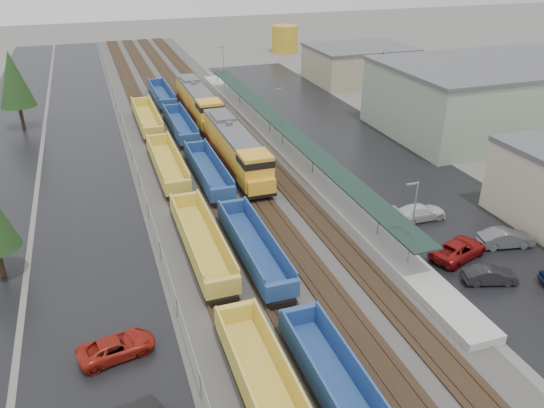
% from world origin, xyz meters
% --- Properties ---
extents(ballast_strip, '(20.00, 160.00, 0.08)m').
position_xyz_m(ballast_strip, '(0.00, 60.00, 0.04)').
color(ballast_strip, '#302D2B').
rests_on(ballast_strip, ground).
extents(trackbed, '(14.60, 160.00, 0.22)m').
position_xyz_m(trackbed, '(-0.00, 60.00, 0.16)').
color(trackbed, black).
rests_on(trackbed, ground).
extents(west_parking_lot, '(10.00, 160.00, 0.02)m').
position_xyz_m(west_parking_lot, '(-15.00, 60.00, 0.01)').
color(west_parking_lot, black).
rests_on(west_parking_lot, ground).
extents(west_road, '(9.00, 160.00, 0.02)m').
position_xyz_m(west_road, '(-25.00, 60.00, 0.01)').
color(west_road, black).
rests_on(west_road, ground).
extents(east_commuter_lot, '(16.00, 100.00, 0.02)m').
position_xyz_m(east_commuter_lot, '(19.00, 50.00, 0.01)').
color(east_commuter_lot, black).
rests_on(east_commuter_lot, ground).
extents(station_platform, '(3.00, 80.00, 8.00)m').
position_xyz_m(station_platform, '(9.50, 50.01, 0.73)').
color(station_platform, '#9E9B93').
rests_on(station_platform, ground).
extents(chainlink_fence, '(0.08, 160.04, 2.02)m').
position_xyz_m(chainlink_fence, '(-9.50, 58.44, 1.61)').
color(chainlink_fence, gray).
rests_on(chainlink_fence, ground).
extents(industrial_buildings, '(32.52, 75.30, 9.50)m').
position_xyz_m(industrial_buildings, '(37.76, 45.85, 4.25)').
color(industrial_buildings, '#B7A98C').
rests_on(industrial_buildings, ground).
extents(distant_hills, '(301.00, 140.00, 25.20)m').
position_xyz_m(distant_hills, '(44.79, 210.68, 0.00)').
color(distant_hills, '#4C5F49').
rests_on(distant_hills, ground).
extents(tree_west_far, '(4.84, 4.84, 11.00)m').
position_xyz_m(tree_west_far, '(-23.00, 70.00, 7.12)').
color(tree_west_far, '#332316').
rests_on(tree_west_far, ground).
extents(tree_east, '(4.40, 4.40, 10.00)m').
position_xyz_m(tree_east, '(28.00, 58.00, 6.47)').
color(tree_east, '#332316').
rests_on(tree_east, ground).
extents(locomotive_lead, '(3.24, 21.33, 4.83)m').
position_xyz_m(locomotive_lead, '(2.00, 45.32, 2.55)').
color(locomotive_lead, black).
rests_on(locomotive_lead, ground).
extents(locomotive_trail, '(3.24, 21.33, 4.83)m').
position_xyz_m(locomotive_trail, '(2.00, 66.32, 2.55)').
color(locomotive_trail, black).
rests_on(locomotive_trail, ground).
extents(well_string_yellow, '(2.80, 89.80, 2.48)m').
position_xyz_m(well_string_yellow, '(-6.00, 27.95, 1.22)').
color(well_string_yellow, gold).
rests_on(well_string_yellow, ground).
extents(well_string_blue, '(2.68, 101.22, 2.38)m').
position_xyz_m(well_string_blue, '(-2.00, 34.31, 1.18)').
color(well_string_blue, navy).
rests_on(well_string_blue, ground).
extents(storage_tank, '(6.20, 6.20, 6.20)m').
position_xyz_m(storage_tank, '(32.54, 111.45, 3.10)').
color(storage_tank, gold).
rests_on(storage_tank, ground).
extents(parked_car_west_c, '(3.24, 5.34, 1.38)m').
position_xyz_m(parked_car_west_c, '(-13.94, 17.45, 0.69)').
color(parked_car_west_c, maroon).
rests_on(parked_car_west_c, ground).
extents(parked_car_east_a, '(2.65, 4.49, 1.40)m').
position_xyz_m(parked_car_east_a, '(14.70, 16.25, 0.70)').
color(parked_car_east_a, black).
rests_on(parked_car_east_a, ground).
extents(parked_car_east_b, '(4.24, 6.15, 1.56)m').
position_xyz_m(parked_car_east_b, '(14.69, 20.26, 0.78)').
color(parked_car_east_b, maroon).
rests_on(parked_car_east_b, ground).
extents(parked_car_east_c, '(2.17, 5.28, 1.53)m').
position_xyz_m(parked_car_east_c, '(15.44, 27.29, 0.76)').
color(parked_car_east_c, silver).
rests_on(parked_car_east_c, ground).
extents(parked_car_east_e, '(2.63, 5.13, 1.61)m').
position_xyz_m(parked_car_east_e, '(19.77, 20.44, 0.81)').
color(parked_car_east_e, '#505255').
rests_on(parked_car_east_e, ground).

